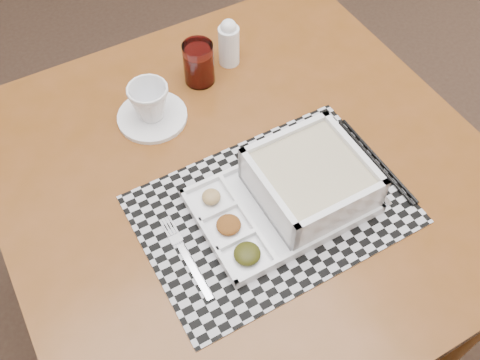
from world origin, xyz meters
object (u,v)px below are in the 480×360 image
serving_tray (302,187)px  juice_glass (199,65)px  cup (150,102)px  creamer_bottle (229,43)px  dining_table (246,189)px

serving_tray → juice_glass: size_ratio=3.28×
cup → juice_glass: 0.15m
serving_tray → juice_glass: juice_glass is taller
cup → creamer_bottle: 0.24m
dining_table → juice_glass: juice_glass is taller
creamer_bottle → juice_glass: bearing=-168.4°
cup → juice_glass: juice_glass is taller
cup → creamer_bottle: creamer_bottle is taller
dining_table → serving_tray: size_ratio=3.01×
serving_tray → dining_table: bearing=113.8°
serving_tray → creamer_bottle: creamer_bottle is taller
dining_table → creamer_bottle: size_ratio=8.35×
cup → serving_tray: bearing=-54.9°
serving_tray → creamer_bottle: 0.41m
dining_table → juice_glass: bearing=81.1°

